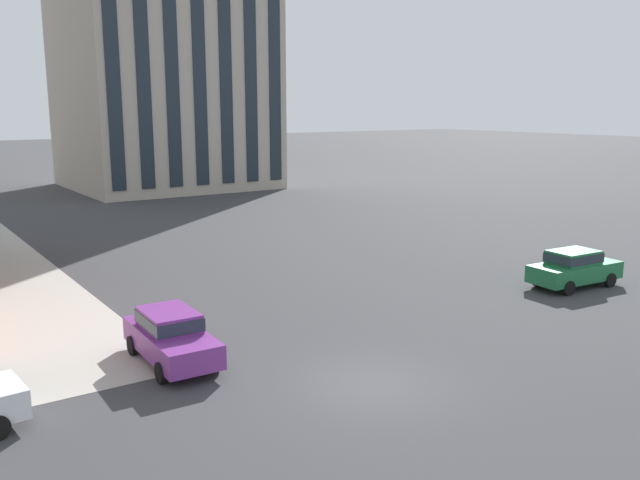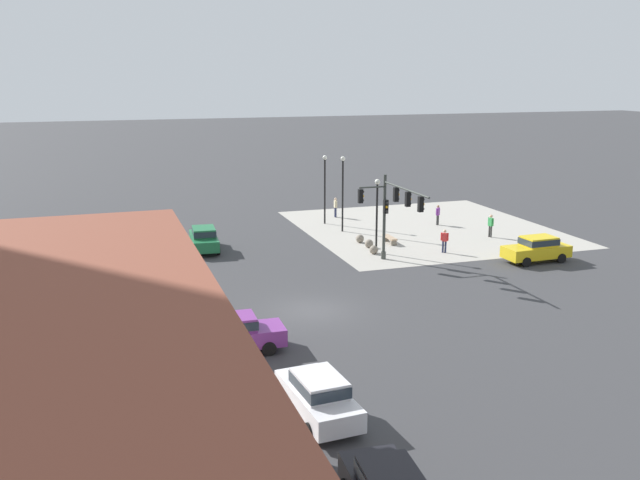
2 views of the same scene
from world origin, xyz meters
name	(u,v)px [view 2 (image 2 of 2)]	position (x,y,z in m)	size (l,w,h in m)	color
ground_plane	(312,311)	(0.00, 0.00, 0.00)	(320.00, 320.00, 0.00)	#38383A
sidewalk_corner_slab	(425,228)	(16.00, -14.50, 0.00)	(20.00, 19.00, 0.02)	#A8A399
traffic_signal_main	(391,207)	(6.88, -7.45, 3.80)	(6.43, 2.09, 5.67)	#383D38
bollard_sphere_curb_a	(374,250)	(9.78, -7.53, 0.30)	(0.60, 0.60, 0.60)	gray
bollard_sphere_curb_b	(369,244)	(11.51, -7.87, 0.30)	(0.60, 0.60, 0.60)	gray
bollard_sphere_curb_c	(360,239)	(13.12, -7.82, 0.30)	(0.60, 0.60, 0.60)	gray
bench_near_signal	(390,239)	(12.28, -9.80, 0.33)	(1.80, 0.48, 0.49)	tan
pedestrian_near_bench	(445,239)	(8.57, -12.27, 0.94)	(0.37, 0.45, 1.65)	#232847
pedestrian_at_curb	(438,214)	(16.80, -16.05, 0.94)	(0.36, 0.46, 1.64)	#333333
pedestrian_walking_east	(335,206)	(22.32, -9.15, 0.98)	(0.55, 0.23, 1.71)	#232847
pedestrian_with_bag	(491,224)	(11.68, -17.81, 1.00)	(0.53, 0.28, 1.74)	#333333
street_lamp_corner_near	(377,207)	(10.00, -7.79, 3.24)	(0.36, 0.36, 5.13)	black
street_lamp_mid_sidewalk	(343,185)	(16.98, -7.85, 3.65)	(0.36, 0.36, 5.89)	black
street_lamp_corner_far	(325,181)	(20.13, -7.45, 3.51)	(0.36, 0.36, 5.64)	black
car_main_northbound_far	(537,248)	(4.60, -16.92, 0.92)	(2.01, 4.46, 1.68)	gold
car_main_southbound_near	(233,332)	(-4.15, 4.94, 0.92)	(2.00, 4.45, 1.68)	#7A3389
car_main_southbound_far	(204,238)	(14.26, 3.39, 0.92)	(4.51, 2.13, 1.68)	#1E6B3D
car_cross_eastbound	(318,395)	(-11.10, 3.25, 0.92)	(4.52, 2.14, 1.68)	silver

